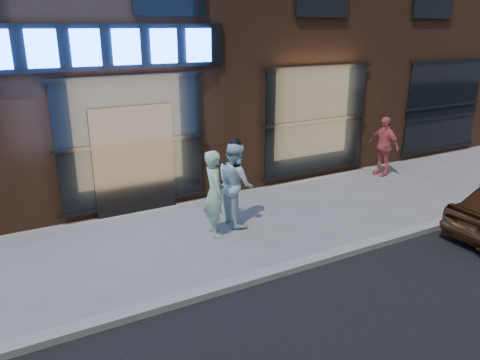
# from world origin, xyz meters

# --- Properties ---
(ground) EXTENTS (90.00, 90.00, 0.00)m
(ground) POSITION_xyz_m (0.00, 0.00, 0.00)
(ground) COLOR slate
(ground) RESTS_ON ground
(curb) EXTENTS (60.00, 0.25, 0.12)m
(curb) POSITION_xyz_m (0.00, 0.00, 0.06)
(curb) COLOR gray
(curb) RESTS_ON ground
(man_bowtie) EXTENTS (0.52, 0.70, 1.74)m
(man_bowtie) POSITION_xyz_m (1.00, 1.98, 0.87)
(man_bowtie) COLOR #B4ECC0
(man_bowtie) RESTS_ON ground
(man_cap) EXTENTS (0.73, 0.91, 1.77)m
(man_cap) POSITION_xyz_m (1.63, 2.28, 0.88)
(man_cap) COLOR silver
(man_cap) RESTS_ON ground
(passerby) EXTENTS (0.53, 1.01, 1.65)m
(passerby) POSITION_xyz_m (6.86, 3.27, 0.82)
(passerby) COLOR #D45760
(passerby) RESTS_ON ground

